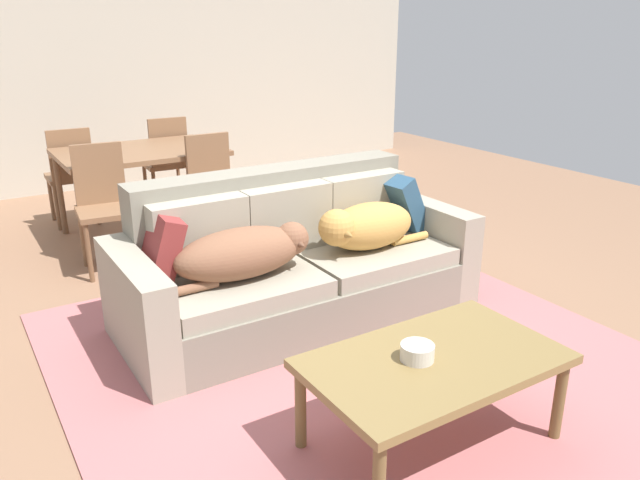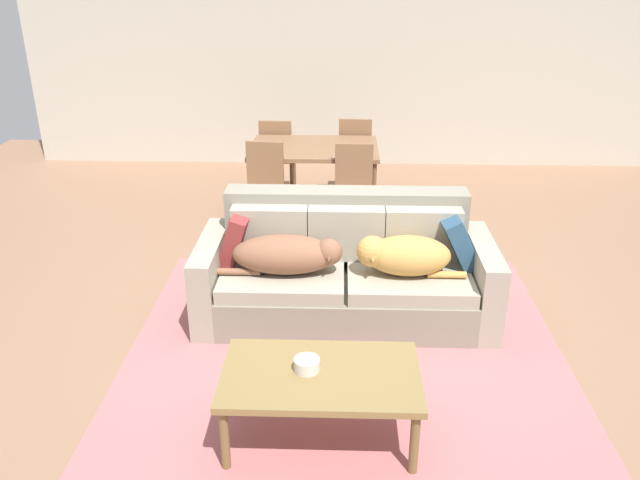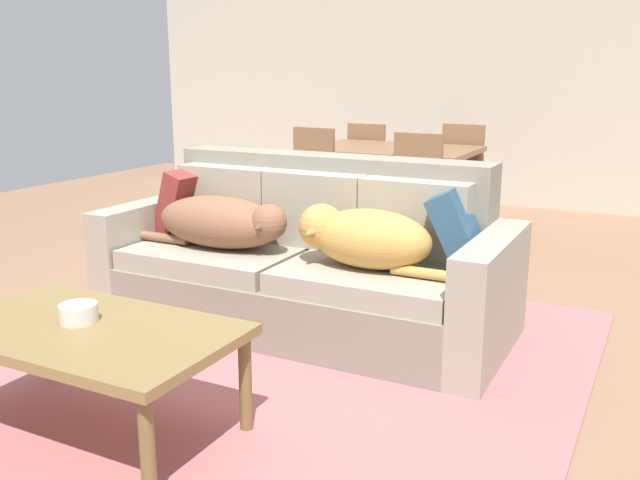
{
  "view_description": "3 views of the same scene",
  "coord_description": "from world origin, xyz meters",
  "views": [
    {
      "loc": [
        -1.7,
        -3.1,
        1.77
      ],
      "look_at": [
        0.1,
        -0.24,
        0.57
      ],
      "focal_mm": 34.75,
      "sensor_mm": 36.0,
      "label": 1
    },
    {
      "loc": [
        0.02,
        -4.32,
        2.5
      ],
      "look_at": [
        -0.12,
        -0.23,
        0.7
      ],
      "focal_mm": 35.86,
      "sensor_mm": 36.0,
      "label": 2
    },
    {
      "loc": [
        1.79,
        -3.17,
        1.36
      ],
      "look_at": [
        0.23,
        -0.14,
        0.52
      ],
      "focal_mm": 38.96,
      "sensor_mm": 36.0,
      "label": 3
    }
  ],
  "objects": [
    {
      "name": "dining_chair_near_left",
      "position": [
        -0.71,
        1.45,
        0.52
      ],
      "size": [
        0.44,
        0.44,
        0.93
      ],
      "rotation": [
        0.0,
        0.0,
        -0.1
      ],
      "color": "brown",
      "rests_on": "ground"
    },
    {
      "name": "dining_chair_far_right",
      "position": [
        0.19,
        2.67,
        0.51
      ],
      "size": [
        0.42,
        0.42,
        0.91
      ],
      "rotation": [
        0.0,
        0.0,
        3.09
      ],
      "color": "brown",
      "rests_on": "ground"
    },
    {
      "name": "throw_pillow_by_left_arm",
      "position": [
        -0.76,
        0.06,
        0.59
      ],
      "size": [
        0.26,
        0.41,
        0.41
      ],
      "primitive_type": "cube",
      "rotation": [
        0.0,
        0.31,
        -0.07
      ],
      "color": "maroon",
      "rests_on": "couch"
    },
    {
      "name": "couch",
      "position": [
        0.07,
        0.02,
        0.34
      ],
      "size": [
        2.19,
        0.92,
        0.9
      ],
      "rotation": [
        0.0,
        0.0,
        0.0
      ],
      "color": "gray",
      "rests_on": "ground"
    },
    {
      "name": "ground_plane",
      "position": [
        0.0,
        0.0,
        0.0
      ],
      "size": [
        10.0,
        10.0,
        0.0
      ],
      "primitive_type": "plane",
      "color": "#8D664C"
    },
    {
      "name": "dog_on_right_cushion",
      "position": [
        0.47,
        -0.17,
        0.57
      ],
      "size": [
        0.78,
        0.35,
        0.3
      ],
      "rotation": [
        0.0,
        0.0,
        0.0
      ],
      "color": "#C89247",
      "rests_on": "couch"
    },
    {
      "name": "back_partition",
      "position": [
        0.0,
        4.0,
        1.35
      ],
      "size": [
        8.0,
        0.12,
        2.7
      ],
      "primitive_type": "cube",
      "color": "beige",
      "rests_on": "ground"
    },
    {
      "name": "bowl_on_coffee_table",
      "position": [
        -0.15,
        -1.4,
        0.47
      ],
      "size": [
        0.14,
        0.14,
        0.07
      ],
      "primitive_type": "cylinder",
      "color": "silver",
      "rests_on": "coffee_table"
    },
    {
      "name": "area_rug",
      "position": [
        0.07,
        -0.79,
        0.01
      ],
      "size": [
        3.0,
        3.36,
        0.01
      ],
      "primitive_type": "cube",
      "rotation": [
        0.0,
        0.0,
        0.0
      ],
      "color": "#B36465",
      "rests_on": "ground"
    },
    {
      "name": "dining_chair_near_right",
      "position": [
        0.15,
        1.42,
        0.51
      ],
      "size": [
        0.4,
        0.4,
        0.92
      ],
      "rotation": [
        0.0,
        0.0,
        -0.01
      ],
      "color": "brown",
      "rests_on": "ground"
    },
    {
      "name": "dining_table",
      "position": [
        -0.25,
        2.04,
        0.68
      ],
      "size": [
        1.3,
        0.93,
        0.75
      ],
      "color": "brown",
      "rests_on": "ground"
    },
    {
      "name": "dining_chair_far_left",
      "position": [
        -0.7,
        2.67,
        0.49
      ],
      "size": [
        0.41,
        0.41,
        0.89
      ],
      "rotation": [
        0.0,
        0.0,
        3.11
      ],
      "color": "brown",
      "rests_on": "ground"
    },
    {
      "name": "coffee_table",
      "position": [
        -0.07,
        -1.42,
        0.39
      ],
      "size": [
        1.09,
        0.65,
        0.43
      ],
      "color": "olive",
      "rests_on": "ground"
    },
    {
      "name": "dog_on_left_cushion",
      "position": [
        -0.35,
        -0.17,
        0.56
      ],
      "size": [
        0.93,
        0.35,
        0.28
      ],
      "rotation": [
        0.0,
        0.0,
        0.0
      ],
      "color": "brown",
      "rests_on": "couch"
    },
    {
      "name": "throw_pillow_by_right_arm",
      "position": [
        0.9,
        0.06,
        0.6
      ],
      "size": [
        0.34,
        0.44,
        0.43
      ],
      "primitive_type": "cube",
      "rotation": [
        0.0,
        -0.46,
        0.1
      ],
      "color": "#2B4D6A",
      "rests_on": "couch"
    }
  ]
}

